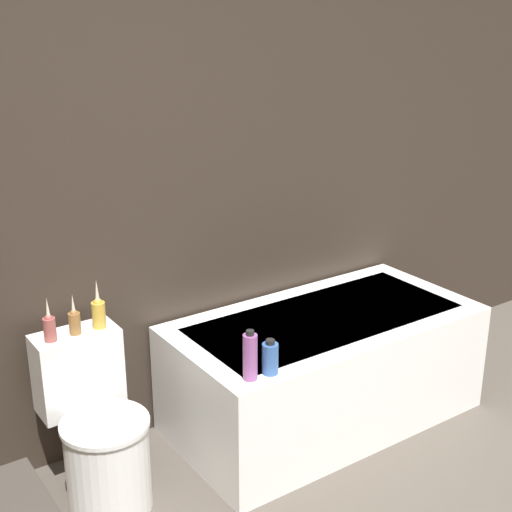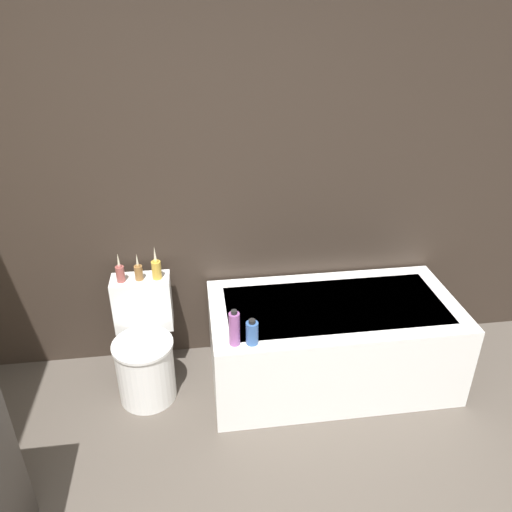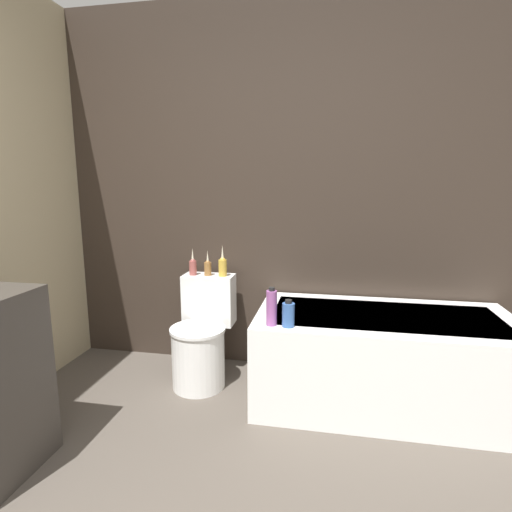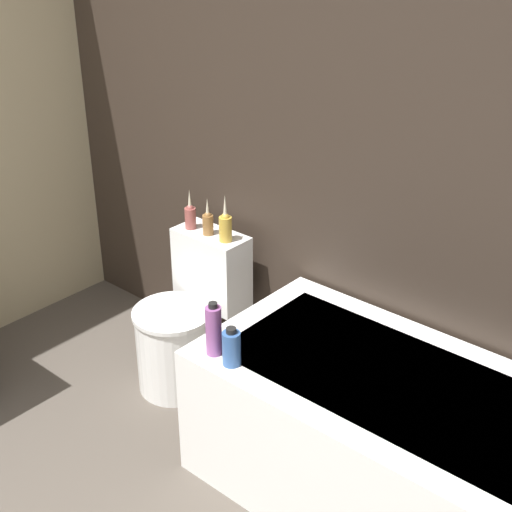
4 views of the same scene
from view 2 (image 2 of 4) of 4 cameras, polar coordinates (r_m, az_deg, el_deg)
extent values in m
cube|color=#332821|center=(3.09, -6.60, 9.27)|extent=(6.40, 0.06, 2.60)
cube|color=white|center=(3.30, 8.62, -9.64)|extent=(1.54, 0.78, 0.57)
cube|color=#B7BCC6|center=(3.14, 8.98, -5.61)|extent=(1.34, 0.58, 0.01)
cylinder|color=white|center=(3.25, -12.46, -12.74)|extent=(0.35, 0.35, 0.39)
cylinder|color=white|center=(3.12, -12.86, -9.86)|extent=(0.37, 0.37, 0.02)
cube|color=white|center=(3.26, -12.81, -5.20)|extent=(0.36, 0.18, 0.36)
cylinder|color=#994C47|center=(3.14, -15.24, -2.00)|extent=(0.05, 0.05, 0.10)
sphere|color=#994C47|center=(3.12, -15.36, -1.19)|extent=(0.03, 0.03, 0.03)
cone|color=beige|center=(3.10, -15.47, -0.46)|extent=(0.02, 0.02, 0.09)
cylinder|color=olive|center=(3.13, -13.26, -1.89)|extent=(0.05, 0.05, 0.09)
sphere|color=olive|center=(3.11, -13.36, -1.13)|extent=(0.03, 0.03, 0.03)
cone|color=beige|center=(3.09, -13.44, -0.44)|extent=(0.02, 0.02, 0.09)
cylinder|color=gold|center=(3.12, -11.30, -1.58)|extent=(0.06, 0.06, 0.12)
sphere|color=gold|center=(3.09, -11.40, -0.64)|extent=(0.04, 0.04, 0.04)
cone|color=beige|center=(3.07, -11.49, 0.21)|extent=(0.02, 0.02, 0.10)
cylinder|color=#8C4C8C|center=(2.73, -2.48, -8.33)|extent=(0.06, 0.06, 0.20)
cylinder|color=black|center=(2.67, -2.53, -6.43)|extent=(0.03, 0.03, 0.02)
cylinder|color=#335999|center=(2.75, -0.45, -8.80)|extent=(0.07, 0.07, 0.14)
cylinder|color=black|center=(2.70, -0.45, -7.49)|extent=(0.04, 0.04, 0.02)
camera|label=1|loc=(1.30, -89.89, -13.24)|focal=50.00mm
camera|label=3|loc=(1.06, 40.96, -46.22)|focal=28.00mm
camera|label=4|loc=(1.86, 63.61, 7.22)|focal=50.00mm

